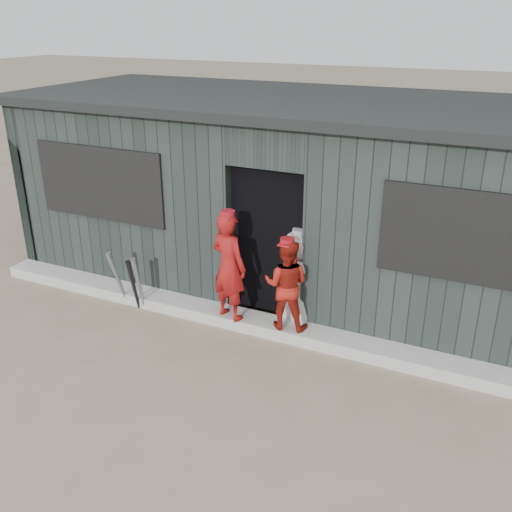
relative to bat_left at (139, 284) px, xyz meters
The scene contains 9 objects.
ground 2.28m from the bat_left, 44.99° to the right, with size 80.00×80.00×0.00m, color #756551.
curb 1.64m from the bat_left, ahead, with size 8.00×0.36×0.15m, color #A6A7A1.
bat_left is the anchor object (origin of this frame).
bat_mid 0.33m from the bat_left, behind, with size 0.07×0.07×0.83m, color gray.
bat_right 0.08m from the bat_left, 169.52° to the right, with size 0.07×0.07×0.74m, color black.
player_red_left 1.35m from the bat_left, ahead, with size 0.50×0.33×1.37m, color maroon.
player_red_right 2.03m from the bat_left, ahead, with size 0.54×0.42×1.12m, color maroon.
player_grey_back 2.09m from the bat_left, 14.74° to the left, with size 0.62×0.40×1.27m, color #B0B0B0.
dugout 2.64m from the bat_left, 50.24° to the left, with size 8.30×3.30×2.62m.
Camera 1 is at (2.64, -3.82, 3.65)m, focal length 40.00 mm.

